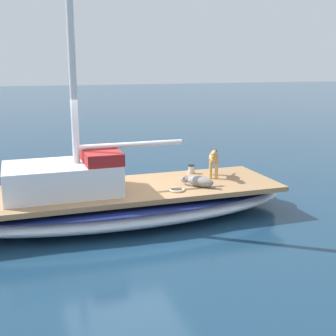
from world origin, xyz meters
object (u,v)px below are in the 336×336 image
dog_grey (199,181)px  coiled_rope (177,190)px  sailboat_main (123,203)px  dog_tan (214,159)px  deck_winch (191,169)px

dog_grey → coiled_rope: 0.58m
sailboat_main → coiled_rope: (-0.56, -1.00, 0.35)m
dog_tan → coiled_rope: (-0.79, 1.17, -0.40)m
coiled_rope → sailboat_main: bearing=60.6°
sailboat_main → coiled_rope: size_ratio=22.36×
dog_tan → deck_winch: size_ratio=4.21×
dog_grey → dog_tan: dog_tan is taller
dog_tan → deck_winch: (0.49, 0.34, -0.32)m
sailboat_main → coiled_rope: 1.19m
dog_grey → coiled_rope: bearing=107.7°
dog_tan → coiled_rope: bearing=124.1°
dog_tan → coiled_rope: dog_tan is taller
sailboat_main → dog_grey: (-0.39, -1.55, 0.43)m
deck_winch → coiled_rope: (-1.28, 0.82, -0.08)m
dog_tan → coiled_rope: size_ratio=2.73×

